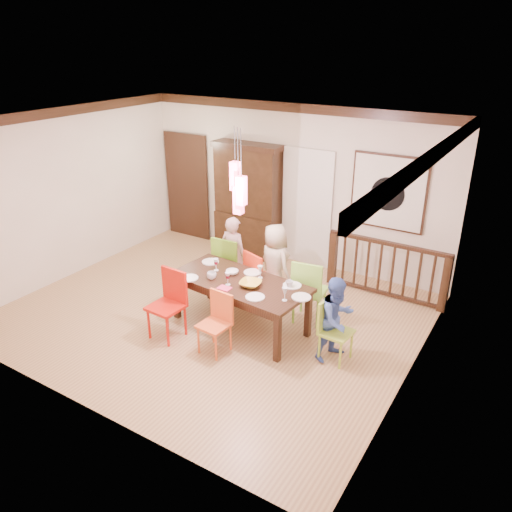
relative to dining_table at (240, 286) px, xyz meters
The scene contains 37 objects.
floor 0.87m from the dining_table, behind, with size 6.00×6.00×0.00m, color #9C724B.
ceiling 2.31m from the dining_table, behind, with size 6.00×6.00×0.00m, color white.
wall_back 2.76m from the dining_table, 102.13° to the left, with size 6.00×6.00×0.00m, color beige.
wall_left 3.64m from the dining_table, behind, with size 5.00×5.00×0.00m, color beige.
wall_right 2.57m from the dining_table, ahead, with size 5.00×5.00×0.00m, color beige.
crown_molding 2.23m from the dining_table, behind, with size 6.00×5.00×0.16m, color black, non-canonical shape.
panel_door 3.91m from the dining_table, 139.37° to the left, with size 1.04×0.07×2.24m, color black.
white_doorway 2.59m from the dining_table, 94.61° to the left, with size 0.97×0.05×2.22m, color silver.
painting 2.99m from the dining_table, 63.96° to the left, with size 1.25×0.06×1.25m.
pendant_cluster 1.44m from the dining_table, 32.01° to the right, with size 0.27×0.21×1.14m.
dining_table is the anchor object (origin of this frame).
chair_far_left 1.07m from the dining_table, 130.95° to the left, with size 0.49×0.49×1.02m.
chair_far_mid 0.69m from the dining_table, 92.33° to the left, with size 0.55×0.55×0.95m.
chair_far_right 1.05m from the dining_table, 41.82° to the left, with size 0.52×0.52×1.01m.
chair_near_left 1.07m from the dining_table, 133.31° to the right, with size 0.47×0.47×0.98m.
chair_near_mid 0.75m from the dining_table, 85.32° to the right, with size 0.41×0.41×0.84m.
chair_end_right 1.53m from the dining_table, ahead, with size 0.42×0.42×0.85m.
china_hutch 2.78m from the dining_table, 120.03° to the left, with size 1.37×0.46×2.16m.
balustrade 2.53m from the dining_table, 53.72° to the left, with size 1.99×0.12×0.96m.
person_far_left 1.12m from the dining_table, 128.52° to the left, with size 0.48×0.32×1.32m, color beige.
person_far_mid 0.91m from the dining_table, 86.30° to the left, with size 0.65×0.42×1.32m, color #BAAC8C.
person_end_right 1.49m from the dining_table, ahead, with size 0.56×0.44×1.16m, color #4263BA.
serving_bowl 0.26m from the dining_table, 15.32° to the right, with size 0.30×0.30×0.07m, color gold.
small_bowl 0.27m from the dining_table, 149.81° to the left, with size 0.19×0.19×0.06m, color white.
cup_left 0.43m from the dining_table, 156.28° to the right, with size 0.13×0.13×0.11m, color silver.
cup_right 0.73m from the dining_table, 15.30° to the left, with size 0.11×0.11×0.10m, color silver.
plate_far_left 0.80m from the dining_table, 158.27° to the left, with size 0.26×0.26×0.01m, color white.
plate_far_mid 0.33m from the dining_table, 86.55° to the left, with size 0.26×0.26×0.01m, color white.
plate_far_right 0.76m from the dining_table, 19.19° to the left, with size 0.26×0.26×0.01m, color white.
plate_near_left 0.74m from the dining_table, 154.06° to the right, with size 0.26×0.26×0.01m, color white.
plate_near_mid 0.55m from the dining_table, 34.64° to the right, with size 0.26×0.26×0.01m, color white.
plate_end_right 0.98m from the dining_table, ahead, with size 0.26×0.26×0.01m, color white.
wine_glass_a 0.53m from the dining_table, 168.20° to the left, with size 0.08×0.08×0.19m, color #590C19, non-canonical shape.
wine_glass_b 0.36m from the dining_table, 49.09° to the left, with size 0.08×0.08×0.19m, color silver, non-canonical shape.
wine_glass_c 0.27m from the dining_table, 110.54° to the right, with size 0.08×0.08×0.19m, color #590C19, non-canonical shape.
wine_glass_d 0.86m from the dining_table, 11.79° to the right, with size 0.08×0.08×0.19m, color silver, non-canonical shape.
napkin 0.34m from the dining_table, 97.88° to the right, with size 0.18×0.14×0.01m, color #D83359.
Camera 1 is at (4.08, -5.37, 3.94)m, focal length 35.00 mm.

